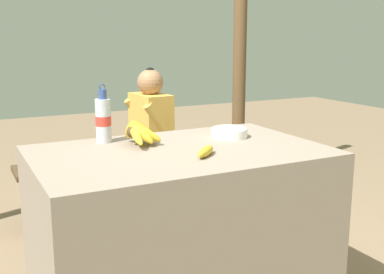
% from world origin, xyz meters
% --- Properties ---
extents(market_counter, '(1.30, 0.83, 0.78)m').
position_xyz_m(market_counter, '(0.00, 0.00, 0.39)').
color(market_counter, gray).
rests_on(market_counter, ground_plane).
extents(banana_bunch_ripe, '(0.17, 0.26, 0.13)m').
position_xyz_m(banana_bunch_ripe, '(-0.13, 0.17, 0.84)').
color(banana_bunch_ripe, '#4C381E').
rests_on(banana_bunch_ripe, market_counter).
extents(serving_bowl, '(0.19, 0.19, 0.05)m').
position_xyz_m(serving_bowl, '(0.34, 0.13, 0.81)').
color(serving_bowl, white).
rests_on(serving_bowl, market_counter).
extents(water_bottle, '(0.07, 0.07, 0.28)m').
position_xyz_m(water_bottle, '(-0.26, 0.30, 0.89)').
color(water_bottle, silver).
rests_on(water_bottle, market_counter).
extents(loose_banana_front, '(0.15, 0.14, 0.04)m').
position_xyz_m(loose_banana_front, '(0.05, -0.16, 0.80)').
color(loose_banana_front, gold).
rests_on(loose_banana_front, market_counter).
extents(wooden_bench, '(1.48, 0.32, 0.43)m').
position_xyz_m(wooden_bench, '(0.15, 1.29, 0.35)').
color(wooden_bench, '#4C3823').
rests_on(wooden_bench, ground_plane).
extents(seated_vendor, '(0.42, 0.40, 1.07)m').
position_xyz_m(seated_vendor, '(0.32, 1.25, 0.62)').
color(seated_vendor, '#232328').
rests_on(seated_vendor, ground_plane).
extents(banana_bunch_green, '(0.14, 0.24, 0.12)m').
position_xyz_m(banana_bunch_green, '(-0.23, 1.29, 0.48)').
color(banana_bunch_green, '#4C381E').
rests_on(banana_bunch_green, wooden_bench).
extents(support_post_far, '(0.11, 0.11, 2.65)m').
position_xyz_m(support_post_far, '(1.29, 1.54, 1.32)').
color(support_post_far, brown).
rests_on(support_post_far, ground_plane).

